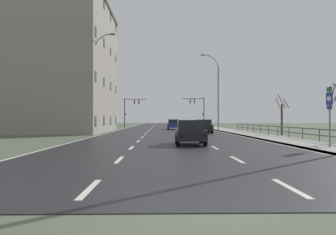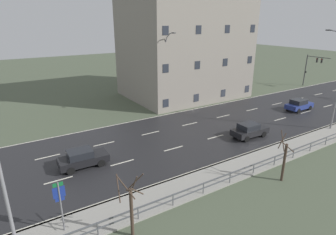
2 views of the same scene
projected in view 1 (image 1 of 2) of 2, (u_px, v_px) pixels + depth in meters
ground_plane at (165, 129)px, 53.65m from camera, size 160.00×160.00×0.12m
road_asphalt_strip at (164, 127)px, 65.64m from camera, size 14.00×120.00×0.03m
sidewalk_right at (207, 127)px, 65.83m from camera, size 3.00×120.00×0.12m
guardrail at (283, 130)px, 28.41m from camera, size 0.07×33.82×1.00m
street_lamp_midground at (217, 93)px, 47.60m from camera, size 2.63×0.24×10.97m
street_lamp_left_bank at (96, 85)px, 34.30m from camera, size 2.26×0.24×10.57m
highway_sign at (330, 109)px, 17.74m from camera, size 0.09×0.68×3.38m
traffic_signal_right at (199, 107)px, 65.70m from camera, size 4.33×0.36×5.95m
traffic_signal_left at (130, 107)px, 65.52m from camera, size 4.44×0.36×5.81m
car_distant at (204, 126)px, 37.82m from camera, size 1.92×4.14×1.57m
car_far_right at (173, 124)px, 50.80m from camera, size 1.86×4.11×1.57m
car_mid_centre at (190, 132)px, 20.79m from camera, size 1.91×4.14×1.57m
brick_building at (53, 67)px, 41.82m from camera, size 14.12×18.13×16.44m
bare_tree_mid at (282, 117)px, 33.55m from camera, size 1.26×1.20×4.16m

